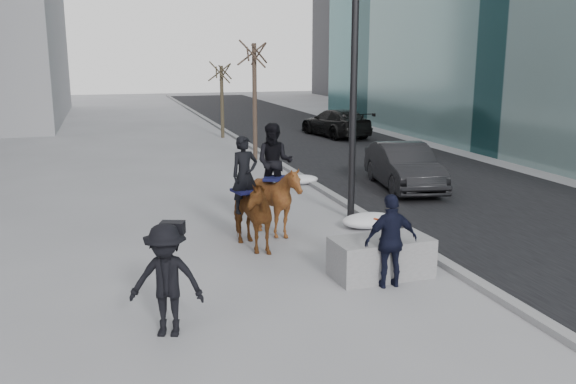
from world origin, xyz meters
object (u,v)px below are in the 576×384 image
object	(u,v)px
planter	(381,257)
mounted_right	(276,192)
mounted_left	(246,208)
car_near	(404,166)

from	to	relation	value
planter	mounted_right	xyz separation A→B (m)	(-1.21, 3.19, 0.69)
planter	mounted_left	world-z (taller)	mounted_left
mounted_left	mounted_right	distance (m)	1.17
car_near	planter	bearing A→B (deg)	-110.74
planter	car_near	bearing A→B (deg)	59.73
planter	mounted_right	bearing A→B (deg)	110.80
car_near	mounted_right	size ratio (longest dim) A/B	1.64
mounted_right	mounted_left	bearing A→B (deg)	-139.64
car_near	mounted_right	xyz separation A→B (m)	(-5.35, -3.90, 0.35)
planter	mounted_left	bearing A→B (deg)	130.61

